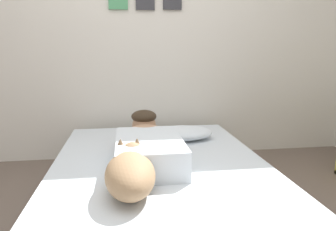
{
  "coord_description": "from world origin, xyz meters",
  "views": [
    {
      "loc": [
        -0.22,
        -1.45,
        1.06
      ],
      "look_at": [
        0.1,
        0.8,
        0.59
      ],
      "focal_mm": 32.84,
      "sensor_mm": 36.0,
      "label": 1
    }
  ],
  "objects_px": {
    "bed": "(160,185)",
    "cell_phone": "(146,176)",
    "dog": "(130,172)",
    "pillow": "(182,133)",
    "coffee_cup": "(167,137)",
    "person_lying": "(148,143)"
  },
  "relations": [
    {
      "from": "bed",
      "to": "cell_phone",
      "type": "bearing_deg",
      "value": -113.19
    },
    {
      "from": "dog",
      "to": "pillow",
      "type": "bearing_deg",
      "value": 63.91
    },
    {
      "from": "bed",
      "to": "coffee_cup",
      "type": "bearing_deg",
      "value": 76.37
    },
    {
      "from": "person_lying",
      "to": "coffee_cup",
      "type": "relative_size",
      "value": 7.36
    },
    {
      "from": "dog",
      "to": "coffee_cup",
      "type": "relative_size",
      "value": 4.6
    },
    {
      "from": "coffee_cup",
      "to": "cell_phone",
      "type": "xyz_separation_m",
      "value": [
        -0.22,
        -0.72,
        -0.03
      ]
    },
    {
      "from": "bed",
      "to": "cell_phone",
      "type": "relative_size",
      "value": 14.37
    },
    {
      "from": "bed",
      "to": "pillow",
      "type": "height_order",
      "value": "pillow"
    },
    {
      "from": "bed",
      "to": "pillow",
      "type": "xyz_separation_m",
      "value": [
        0.24,
        0.5,
        0.23
      ]
    },
    {
      "from": "pillow",
      "to": "person_lying",
      "type": "height_order",
      "value": "person_lying"
    },
    {
      "from": "person_lying",
      "to": "coffee_cup",
      "type": "xyz_separation_m",
      "value": [
        0.19,
        0.39,
        -0.07
      ]
    },
    {
      "from": "pillow",
      "to": "cell_phone",
      "type": "height_order",
      "value": "pillow"
    },
    {
      "from": "bed",
      "to": "coffee_cup",
      "type": "relative_size",
      "value": 16.1
    },
    {
      "from": "bed",
      "to": "person_lying",
      "type": "height_order",
      "value": "person_lying"
    },
    {
      "from": "coffee_cup",
      "to": "dog",
      "type": "bearing_deg",
      "value": -109.76
    },
    {
      "from": "cell_phone",
      "to": "pillow",
      "type": "bearing_deg",
      "value": 64.9
    },
    {
      "from": "coffee_cup",
      "to": "cell_phone",
      "type": "bearing_deg",
      "value": -107.11
    },
    {
      "from": "bed",
      "to": "cell_phone",
      "type": "xyz_separation_m",
      "value": [
        -0.11,
        -0.25,
        0.18
      ]
    },
    {
      "from": "coffee_cup",
      "to": "cell_phone",
      "type": "height_order",
      "value": "coffee_cup"
    },
    {
      "from": "pillow",
      "to": "coffee_cup",
      "type": "distance_m",
      "value": 0.14
    },
    {
      "from": "dog",
      "to": "coffee_cup",
      "type": "height_order",
      "value": "dog"
    },
    {
      "from": "person_lying",
      "to": "coffee_cup",
      "type": "height_order",
      "value": "person_lying"
    }
  ]
}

